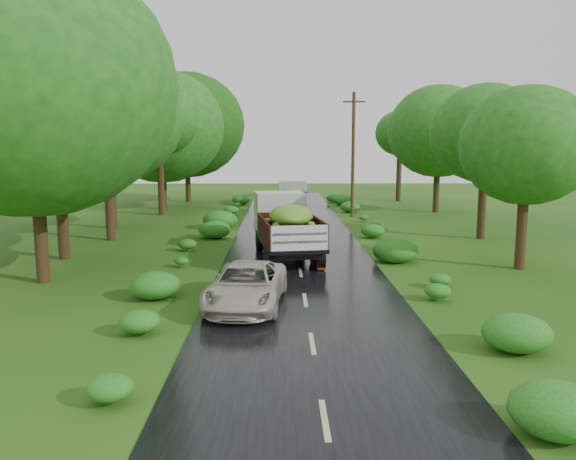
{
  "coord_description": "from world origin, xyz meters",
  "views": [
    {
      "loc": [
        -0.81,
        -13.61,
        5.0
      ],
      "look_at": [
        -0.49,
        8.08,
        1.7
      ],
      "focal_mm": 35.0,
      "sensor_mm": 36.0,
      "label": 1
    }
  ],
  "objects_px": {
    "truck_far": "(292,197)",
    "utility_pole": "(353,154)",
    "car": "(246,285)",
    "truck_near": "(286,223)"
  },
  "relations": [
    {
      "from": "truck_far",
      "to": "utility_pole",
      "type": "bearing_deg",
      "value": -1.43
    },
    {
      "from": "truck_far",
      "to": "car",
      "type": "bearing_deg",
      "value": -90.79
    },
    {
      "from": "truck_near",
      "to": "utility_pole",
      "type": "relative_size",
      "value": 0.8
    },
    {
      "from": "truck_near",
      "to": "truck_far",
      "type": "height_order",
      "value": "truck_near"
    },
    {
      "from": "truck_near",
      "to": "truck_far",
      "type": "relative_size",
      "value": 1.17
    },
    {
      "from": "car",
      "to": "utility_pole",
      "type": "xyz_separation_m",
      "value": [
        6.11,
        21.97,
        3.72
      ]
    },
    {
      "from": "truck_near",
      "to": "utility_pole",
      "type": "xyz_separation_m",
      "value": [
        4.81,
        14.21,
        2.84
      ]
    },
    {
      "from": "truck_far",
      "to": "car",
      "type": "height_order",
      "value": "truck_far"
    },
    {
      "from": "truck_near",
      "to": "utility_pole",
      "type": "distance_m",
      "value": 15.26
    },
    {
      "from": "car",
      "to": "utility_pole",
      "type": "relative_size",
      "value": 0.55
    }
  ]
}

